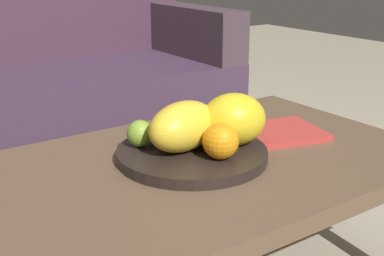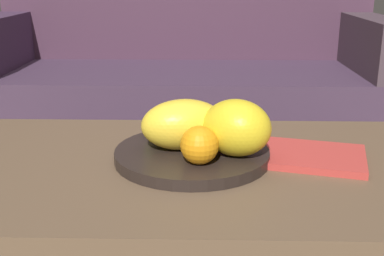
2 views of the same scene
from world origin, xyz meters
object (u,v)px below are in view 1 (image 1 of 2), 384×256
(coffee_table, at_px, (175,184))
(apple_front, at_px, (164,126))
(melon_smaller_beside, at_px, (233,119))
(apple_left, at_px, (195,126))
(magazine, at_px, (272,133))
(apple_right, at_px, (140,133))
(fruit_bowl, at_px, (192,154))
(banana_bunch, at_px, (175,130))
(melon_large_front, at_px, (183,126))
(orange_front, at_px, (221,141))
(couch, at_px, (18,96))

(coffee_table, height_order, apple_front, apple_front)
(coffee_table, height_order, melon_smaller_beside, melon_smaller_beside)
(apple_left, relative_size, magazine, 0.25)
(apple_left, height_order, apple_right, apple_right)
(fruit_bowl, bearing_deg, apple_right, 136.97)
(banana_bunch, bearing_deg, magazine, -11.17)
(fruit_bowl, relative_size, apple_right, 5.53)
(coffee_table, bearing_deg, melon_large_front, 31.87)
(apple_front, xyz_separation_m, apple_left, (0.06, -0.04, 0.00))
(melon_large_front, bearing_deg, melon_smaller_beside, -17.60)
(orange_front, xyz_separation_m, magazine, (0.24, 0.09, -0.06))
(apple_left, height_order, magazine, apple_left)
(melon_smaller_beside, xyz_separation_m, banana_bunch, (-0.10, 0.09, -0.03))
(coffee_table, xyz_separation_m, apple_right, (-0.03, 0.10, 0.10))
(fruit_bowl, distance_m, magazine, 0.26)
(couch, xyz_separation_m, magazine, (0.32, -1.11, 0.10))
(melon_large_front, xyz_separation_m, apple_left, (0.06, 0.05, -0.03))
(fruit_bowl, relative_size, orange_front, 4.32)
(magazine, bearing_deg, coffee_table, -160.51)
(orange_front, distance_m, apple_front, 0.18)
(apple_front, relative_size, apple_right, 0.96)
(fruit_bowl, bearing_deg, orange_front, -78.23)
(coffee_table, distance_m, magazine, 0.32)
(melon_smaller_beside, distance_m, banana_bunch, 0.14)
(orange_front, relative_size, banana_bunch, 0.52)
(apple_left, distance_m, banana_bunch, 0.05)
(coffee_table, distance_m, fruit_bowl, 0.08)
(coffee_table, height_order, apple_right, apple_right)
(orange_front, xyz_separation_m, apple_front, (-0.03, 0.18, -0.01))
(coffee_table, relative_size, apple_left, 19.68)
(apple_right, xyz_separation_m, magazine, (0.35, -0.07, -0.05))
(melon_large_front, xyz_separation_m, orange_front, (0.04, -0.09, -0.02))
(banana_bunch, distance_m, magazine, 0.27)
(orange_front, bearing_deg, apple_right, 122.52)
(coffee_table, height_order, orange_front, orange_front)
(magazine, bearing_deg, melon_large_front, -164.87)
(coffee_table, distance_m, apple_front, 0.16)
(banana_bunch, bearing_deg, apple_front, 102.34)
(couch, xyz_separation_m, fruit_bowl, (0.06, -1.12, 0.10))
(melon_smaller_beside, height_order, apple_left, melon_smaller_beside)
(apple_front, height_order, apple_left, apple_left)
(melon_large_front, distance_m, apple_right, 0.11)
(melon_large_front, xyz_separation_m, apple_right, (-0.07, 0.08, -0.02))
(coffee_table, bearing_deg, apple_right, 105.77)
(couch, bearing_deg, apple_front, -87.11)
(coffee_table, distance_m, couch, 1.14)
(melon_large_front, bearing_deg, coffee_table, -148.13)
(melon_smaller_beside, distance_m, apple_right, 0.22)
(couch, bearing_deg, fruit_bowl, -86.73)
(apple_right, distance_m, magazine, 0.36)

